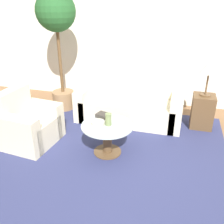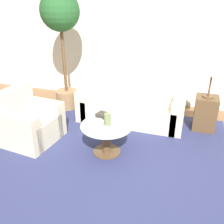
{
  "view_description": "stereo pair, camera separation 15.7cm",
  "coord_description": "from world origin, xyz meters",
  "px_view_note": "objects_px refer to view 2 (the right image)",
  "views": [
    {
      "loc": [
        0.83,
        -2.39,
        2.13
      ],
      "look_at": [
        -0.07,
        0.84,
        0.55
      ],
      "focal_mm": 40.0,
      "sensor_mm": 36.0,
      "label": 1
    },
    {
      "loc": [
        0.98,
        -2.34,
        2.13
      ],
      "look_at": [
        -0.07,
        0.84,
        0.55
      ],
      "focal_mm": 40.0,
      "sensor_mm": 36.0,
      "label": 2
    }
  ],
  "objects_px": {
    "bowl": "(97,123)",
    "book_stack": "(103,115)",
    "sofa_main": "(132,105)",
    "potted_plant": "(61,27)",
    "coffee_table": "(107,135)",
    "vase": "(108,119)",
    "armchair": "(29,124)",
    "table_lamp": "(213,69)"
  },
  "relations": [
    {
      "from": "coffee_table",
      "to": "vase",
      "type": "bearing_deg",
      "value": 22.34
    },
    {
      "from": "bowl",
      "to": "book_stack",
      "type": "distance_m",
      "value": 0.27
    },
    {
      "from": "potted_plant",
      "to": "book_stack",
      "type": "relative_size",
      "value": 11.02
    },
    {
      "from": "table_lamp",
      "to": "bowl",
      "type": "xyz_separation_m",
      "value": [
        -1.49,
        -1.26,
        -0.58
      ]
    },
    {
      "from": "armchair",
      "to": "table_lamp",
      "type": "xyz_separation_m",
      "value": [
        2.64,
        1.26,
        0.78
      ]
    },
    {
      "from": "armchair",
      "to": "book_stack",
      "type": "xyz_separation_m",
      "value": [
        1.14,
        0.27,
        0.2
      ]
    },
    {
      "from": "sofa_main",
      "to": "book_stack",
      "type": "xyz_separation_m",
      "value": [
        -0.22,
        -0.97,
        0.2
      ]
    },
    {
      "from": "coffee_table",
      "to": "table_lamp",
      "type": "relative_size",
      "value": 1.22
    },
    {
      "from": "book_stack",
      "to": "sofa_main",
      "type": "bearing_deg",
      "value": 93.06
    },
    {
      "from": "potted_plant",
      "to": "sofa_main",
      "type": "bearing_deg",
      "value": -4.55
    },
    {
      "from": "sofa_main",
      "to": "table_lamp",
      "type": "height_order",
      "value": "table_lamp"
    },
    {
      "from": "table_lamp",
      "to": "vase",
      "type": "height_order",
      "value": "table_lamp"
    },
    {
      "from": "sofa_main",
      "to": "potted_plant",
      "type": "bearing_deg",
      "value": 175.45
    },
    {
      "from": "sofa_main",
      "to": "vase",
      "type": "bearing_deg",
      "value": -93.0
    },
    {
      "from": "sofa_main",
      "to": "armchair",
      "type": "distance_m",
      "value": 1.84
    },
    {
      "from": "sofa_main",
      "to": "potted_plant",
      "type": "height_order",
      "value": "potted_plant"
    },
    {
      "from": "sofa_main",
      "to": "coffee_table",
      "type": "xyz_separation_m",
      "value": [
        -0.08,
        -1.2,
        0.01
      ]
    },
    {
      "from": "coffee_table",
      "to": "vase",
      "type": "distance_m",
      "value": 0.25
    },
    {
      "from": "vase",
      "to": "bowl",
      "type": "height_order",
      "value": "vase"
    },
    {
      "from": "vase",
      "to": "book_stack",
      "type": "height_order",
      "value": "vase"
    },
    {
      "from": "vase",
      "to": "coffee_table",
      "type": "bearing_deg",
      "value": -157.66
    },
    {
      "from": "bowl",
      "to": "book_stack",
      "type": "xyz_separation_m",
      "value": [
        -0.02,
        0.27,
        -0.0
      ]
    },
    {
      "from": "table_lamp",
      "to": "book_stack",
      "type": "relative_size",
      "value": 3.0
    },
    {
      "from": "armchair",
      "to": "coffee_table",
      "type": "distance_m",
      "value": 1.28
    },
    {
      "from": "bowl",
      "to": "potted_plant",
      "type": "bearing_deg",
      "value": 131.7
    },
    {
      "from": "coffee_table",
      "to": "potted_plant",
      "type": "bearing_deg",
      "value": 135.36
    },
    {
      "from": "vase",
      "to": "armchair",
      "type": "bearing_deg",
      "value": -177.9
    },
    {
      "from": "armchair",
      "to": "book_stack",
      "type": "bearing_deg",
      "value": -70.8
    },
    {
      "from": "armchair",
      "to": "bowl",
      "type": "xyz_separation_m",
      "value": [
        1.15,
        0.0,
        0.2
      ]
    },
    {
      "from": "armchair",
      "to": "coffee_table",
      "type": "bearing_deg",
      "value": -82.48
    },
    {
      "from": "armchair",
      "to": "bowl",
      "type": "bearing_deg",
      "value": -84.13
    },
    {
      "from": "coffee_table",
      "to": "potted_plant",
      "type": "xyz_separation_m",
      "value": [
        -1.33,
        1.31,
        1.31
      ]
    },
    {
      "from": "coffee_table",
      "to": "book_stack",
      "type": "relative_size",
      "value": 3.68
    },
    {
      "from": "table_lamp",
      "to": "book_stack",
      "type": "distance_m",
      "value": 1.89
    },
    {
      "from": "table_lamp",
      "to": "bowl",
      "type": "height_order",
      "value": "table_lamp"
    },
    {
      "from": "table_lamp",
      "to": "sofa_main",
      "type": "bearing_deg",
      "value": -179.2
    },
    {
      "from": "coffee_table",
      "to": "potted_plant",
      "type": "relative_size",
      "value": 0.33
    },
    {
      "from": "potted_plant",
      "to": "bowl",
      "type": "bearing_deg",
      "value": -48.3
    },
    {
      "from": "sofa_main",
      "to": "potted_plant",
      "type": "relative_size",
      "value": 0.84
    },
    {
      "from": "sofa_main",
      "to": "armchair",
      "type": "xyz_separation_m",
      "value": [
        -1.36,
        -1.24,
        -0.0
      ]
    },
    {
      "from": "armchair",
      "to": "potted_plant",
      "type": "bearing_deg",
      "value": 7.82
    },
    {
      "from": "vase",
      "to": "potted_plant",
      "type": "bearing_deg",
      "value": 135.83
    }
  ]
}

